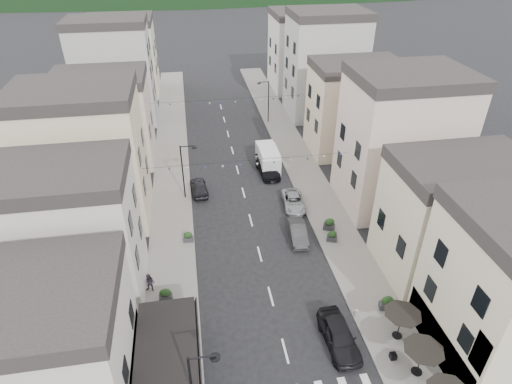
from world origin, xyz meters
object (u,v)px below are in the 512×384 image
Objects in this scene: delivery_van at (268,158)px; parked_car_b at (298,233)px; parked_car_d at (268,168)px; pedestrian_b at (150,283)px; parked_car_a at (339,335)px; parked_car_e at (199,187)px; pedestrian_a at (161,312)px; parked_car_c at (294,201)px.

parked_car_b is at bearing -88.75° from delivery_van.
pedestrian_b is (-12.35, -16.54, 0.21)m from parked_car_d.
parked_car_a reaches higher than parked_car_e.
parked_car_a is at bearing -9.50° from pedestrian_b.
parked_car_e is 9.22m from delivery_van.
pedestrian_b is (-12.65, -18.00, -0.32)m from delivery_van.
pedestrian_a is at bearing -142.54° from parked_car_b.
pedestrian_a is (-3.57, -16.98, 0.38)m from parked_car_e.
parked_car_b is 2.16× the size of pedestrian_a.
delivery_van is (-0.10, 25.02, 0.44)m from parked_car_a.
parked_car_d is 1.24× the size of parked_car_e.
pedestrian_b is at bearing -156.02° from parked_car_b.
parked_car_d is 0.93× the size of delivery_van.
pedestrian_a is 1.17× the size of pedestrian_b.
parked_car_b is at bearing 127.13° from parked_car_e.
parked_car_b is at bearing 20.24° from pedestrian_a.
delivery_van is at bearing 101.46° from parked_car_c.
parked_car_b is 2.52× the size of pedestrian_b.
delivery_van is 3.30× the size of pedestrian_b.
parked_car_b is 13.61m from pedestrian_b.
parked_car_e is (-8.36, 9.25, 0.01)m from parked_car_b.
delivery_van is (-0.18, 13.46, 0.58)m from parked_car_b.
delivery_van reaches higher than parked_car_d.
pedestrian_a is at bearing -124.26° from parked_car_d.
delivery_van is 24.23m from pedestrian_a.
delivery_van is at bearing 95.26° from parked_car_b.
parked_car_a is 0.89× the size of delivery_van.
parked_car_e is at bearing 160.10° from parked_car_c.
parked_car_a is at bearing 106.73° from parked_car_e.
parked_car_d is at bearing 47.16° from pedestrian_a.
parked_car_c is at bearing 84.63° from parked_car_a.
delivery_van is 22.00m from pedestrian_b.
parked_car_d reaches higher than parked_car_e.
parked_car_e is 2.13× the size of pedestrian_a.
delivery_van reaches higher than parked_car_b.
delivery_van is at bearing 74.22° from pedestrian_b.
pedestrian_b is at bearing -124.61° from delivery_van.
parked_car_d is at bearing 72.57° from pedestrian_b.
parked_car_c is at bearing 85.06° from parked_car_b.
parked_car_e is at bearing -164.86° from parked_car_d.
parked_car_c is 1.10× the size of parked_car_e.
parked_car_a is 22.39m from parked_car_e.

